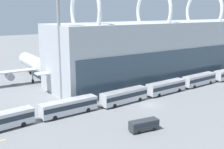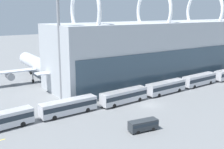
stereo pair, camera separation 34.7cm
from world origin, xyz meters
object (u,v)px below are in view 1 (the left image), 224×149
at_px(airliner_parked_remote, 169,50).
at_px(shuttle_bus_2, 124,96).
at_px(floodlight_mast, 59,29).
at_px(shuttle_bus_4, 199,79).
at_px(shuttle_bus_1, 69,106).
at_px(service_van_foreground, 144,124).
at_px(airliner_at_gate_far, 40,66).
at_px(shuttle_bus_0, 0,121).
at_px(shuttle_bus_3, 166,86).

distance_m(airliner_parked_remote, shuttle_bus_2, 61.21).
bearing_deg(shuttle_bus_2, floodlight_mast, 133.31).
bearing_deg(shuttle_bus_4, shuttle_bus_1, 177.23).
relative_size(shuttle_bus_4, service_van_foreground, 2.21).
height_order(airliner_at_gate_far, shuttle_bus_0, airliner_at_gate_far).
height_order(shuttle_bus_0, service_van_foreground, shuttle_bus_0).
bearing_deg(shuttle_bus_3, shuttle_bus_1, 176.63).
bearing_deg(shuttle_bus_0, service_van_foreground, -40.30).
xyz_separation_m(shuttle_bus_1, service_van_foreground, (7.81, -15.58, -0.69)).
bearing_deg(airliner_at_gate_far, service_van_foreground, -175.61).
height_order(shuttle_bus_2, service_van_foreground, shuttle_bus_2).
distance_m(airliner_at_gate_far, shuttle_bus_2, 33.91).
distance_m(shuttle_bus_3, floodlight_mast, 32.05).
xyz_separation_m(service_van_foreground, floodlight_mast, (-4.95, 25.83, 16.44)).
distance_m(shuttle_bus_3, service_van_foreground, 25.96).
height_order(airliner_parked_remote, shuttle_bus_3, airliner_parked_remote).
height_order(shuttle_bus_0, floodlight_mast, floodlight_mast).
height_order(shuttle_bus_0, shuttle_bus_3, same).
bearing_deg(shuttle_bus_4, airliner_parked_remote, 54.53).
relative_size(airliner_parked_remote, shuttle_bus_1, 3.03).
height_order(airliner_at_gate_far, shuttle_bus_3, airliner_at_gate_far).
distance_m(shuttle_bus_0, shuttle_bus_2, 28.73).
bearing_deg(service_van_foreground, airliner_at_gate_far, 100.81).
relative_size(shuttle_bus_4, floodlight_mast, 0.47).
height_order(service_van_foreground, floodlight_mast, floodlight_mast).
xyz_separation_m(shuttle_bus_2, shuttle_bus_4, (28.73, 0.91, 0.00)).
relative_size(airliner_at_gate_far, shuttle_bus_1, 2.85).
xyz_separation_m(shuttle_bus_2, service_van_foreground, (-6.56, -15.00, -0.69)).
bearing_deg(shuttle_bus_3, airliner_at_gate_far, 122.85).
height_order(shuttle_bus_2, floodlight_mast, floodlight_mast).
distance_m(airliner_parked_remote, shuttle_bus_1, 73.17).
relative_size(airliner_at_gate_far, shuttle_bus_3, 2.84).
relative_size(shuttle_bus_0, shuttle_bus_4, 1.01).
distance_m(airliner_at_gate_far, airliner_parked_remote, 59.07).
bearing_deg(shuttle_bus_1, shuttle_bus_4, -1.52).
bearing_deg(floodlight_mast, airliner_parked_remote, 21.31).
xyz_separation_m(shuttle_bus_1, floodlight_mast, (2.85, 10.25, 15.75)).
bearing_deg(airliner_parked_remote, airliner_at_gate_far, -65.81).
distance_m(airliner_parked_remote, floodlight_mast, 67.36).
xyz_separation_m(airliner_at_gate_far, shuttle_bus_1, (-5.51, -32.02, -3.10)).
bearing_deg(shuttle_bus_0, floodlight_mast, 25.75).
distance_m(shuttle_bus_0, shuttle_bus_4, 57.46).
xyz_separation_m(airliner_parked_remote, service_van_foreground, (-56.73, -49.89, -4.04)).
distance_m(shuttle_bus_3, shuttle_bus_4, 14.38).
height_order(airliner_at_gate_far, floodlight_mast, floodlight_mast).
bearing_deg(service_van_foreground, airliner_parked_remote, 49.38).
bearing_deg(floodlight_mast, shuttle_bus_4, -13.85).
bearing_deg(shuttle_bus_3, shuttle_bus_4, -0.65).
xyz_separation_m(shuttle_bus_2, floodlight_mast, (-11.51, 10.83, 15.75)).
distance_m(airliner_at_gate_far, shuttle_bus_4, 49.25).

